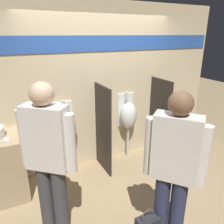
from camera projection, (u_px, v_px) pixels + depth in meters
name	position (u px, v px, depth m)	size (l,w,h in m)	color
ground_plane	(117.00, 174.00, 3.63)	(16.00, 16.00, 0.00)	#997F5B
display_wall	(101.00, 87.00, 3.67)	(4.54, 0.07, 2.70)	beige
cell_phone	(7.00, 140.00, 2.81)	(0.07, 0.14, 0.01)	#B7B7BC
divider_near_counter	(103.00, 129.00, 3.57)	(0.03, 0.58, 1.46)	#28231E
divider_mid	(159.00, 118.00, 4.04)	(0.03, 0.58, 1.46)	#28231E
urinal_near_counter	(66.00, 127.00, 3.45)	(0.32, 0.25, 1.24)	silver
urinal_far	(128.00, 115.00, 3.92)	(0.32, 0.25, 1.24)	silver
toilet	(180.00, 134.00, 4.42)	(0.40, 0.55, 0.83)	silver
person_in_vest	(49.00, 157.00, 2.28)	(0.50, 0.44, 1.79)	#3D3D42
person_with_lanyard	(174.00, 168.00, 2.15)	(0.43, 0.49, 1.74)	#282D4C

